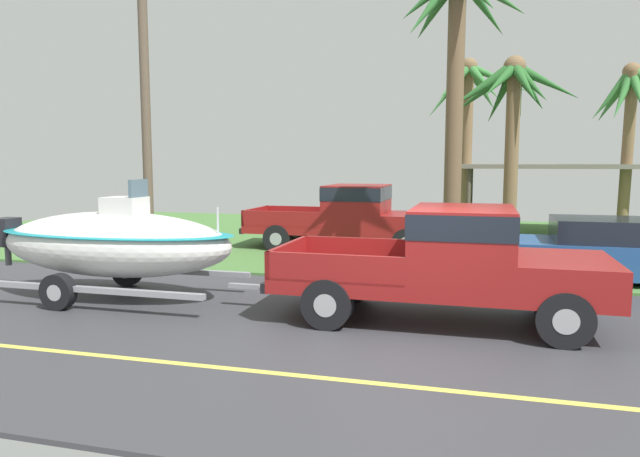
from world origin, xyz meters
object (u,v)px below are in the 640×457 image
(boat_on_trailer, at_px, (114,243))
(carport_awning, at_px, (565,168))
(palm_tree_mid, at_px, (633,105))
(palm_tree_near_right, at_px, (469,105))
(palm_tree_far_left, at_px, (456,40))
(parked_sedan_near, at_px, (621,252))
(parked_pickup_background, at_px, (356,214))
(utility_pole, at_px, (145,93))
(pickup_truck_towing, at_px, (460,259))
(palm_tree_near_left, at_px, (510,104))

(boat_on_trailer, distance_m, carport_awning, 15.53)
(palm_tree_mid, bearing_deg, palm_tree_near_right, 170.10)
(palm_tree_mid, xyz_separation_m, palm_tree_far_left, (-5.00, -6.57, 0.91))
(palm_tree_near_right, bearing_deg, parked_sedan_near, -64.53)
(carport_awning, distance_m, palm_tree_mid, 3.08)
(parked_pickup_background, xyz_separation_m, utility_pole, (-4.87, -3.11, 3.27))
(utility_pole, bearing_deg, palm_tree_far_left, -0.48)
(parked_pickup_background, height_order, utility_pole, utility_pole)
(pickup_truck_towing, distance_m, carport_awning, 12.72)
(palm_tree_near_right, distance_m, palm_tree_far_left, 7.46)
(parked_sedan_near, xyz_separation_m, utility_pole, (-11.30, -0.14, 3.66))
(parked_pickup_background, distance_m, utility_pole, 6.64)
(pickup_truck_towing, xyz_separation_m, palm_tree_near_left, (0.96, 6.89, 3.06))
(parked_pickup_background, distance_m, palm_tree_mid, 9.16)
(palm_tree_near_right, bearing_deg, utility_pole, -136.91)
(palm_tree_far_left, bearing_deg, palm_tree_mid, 52.74)
(palm_tree_mid, bearing_deg, boat_on_trailer, -136.43)
(pickup_truck_towing, xyz_separation_m, parked_sedan_near, (3.23, 4.13, -0.37))
(parked_pickup_background, distance_m, carport_awning, 8.22)
(palm_tree_near_left, bearing_deg, palm_tree_near_right, 104.76)
(palm_tree_near_left, height_order, palm_tree_far_left, palm_tree_far_left)
(pickup_truck_towing, height_order, parked_pickup_background, parked_pickup_background)
(palm_tree_near_left, distance_m, palm_tree_far_left, 3.43)
(carport_awning, xyz_separation_m, palm_tree_near_left, (-2.08, -5.39, 1.71))
(pickup_truck_towing, relative_size, carport_awning, 0.80)
(carport_awning, distance_m, palm_tree_near_left, 6.02)
(carport_awning, relative_size, palm_tree_near_right, 1.12)
(boat_on_trailer, bearing_deg, parked_sedan_near, 23.26)
(palm_tree_near_left, bearing_deg, pickup_truck_towing, -97.97)
(palm_tree_near_left, bearing_deg, palm_tree_far_left, -113.70)
(parked_pickup_background, xyz_separation_m, carport_awning, (6.25, 5.17, 1.33))
(boat_on_trailer, height_order, carport_awning, carport_awning)
(parked_sedan_near, xyz_separation_m, palm_tree_far_left, (-3.56, -0.20, 4.56))
(boat_on_trailer, relative_size, palm_tree_far_left, 0.84)
(pickup_truck_towing, bearing_deg, palm_tree_far_left, 94.90)
(palm_tree_near_right, xyz_separation_m, palm_tree_mid, (4.87, -0.85, -0.20))
(palm_tree_near_right, height_order, palm_tree_mid, palm_tree_near_right)
(pickup_truck_towing, bearing_deg, utility_pole, 153.71)
(palm_tree_mid, bearing_deg, palm_tree_near_left, -135.70)
(pickup_truck_towing, distance_m, palm_tree_near_right, 11.87)
(palm_tree_near_left, distance_m, palm_tree_near_right, 4.63)
(parked_pickup_background, xyz_separation_m, palm_tree_near_left, (4.17, -0.22, 3.03))
(pickup_truck_towing, xyz_separation_m, utility_pole, (-8.07, 3.99, 3.30))
(parked_sedan_near, distance_m, carport_awning, 8.33)
(pickup_truck_towing, xyz_separation_m, parked_pickup_background, (-3.20, 7.10, 0.02))
(pickup_truck_towing, height_order, palm_tree_far_left, palm_tree_far_left)
(pickup_truck_towing, height_order, palm_tree_mid, palm_tree_mid)
(palm_tree_mid, bearing_deg, palm_tree_far_left, -127.26)
(utility_pole, bearing_deg, palm_tree_near_left, 17.78)
(parked_sedan_near, bearing_deg, palm_tree_far_left, -176.75)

